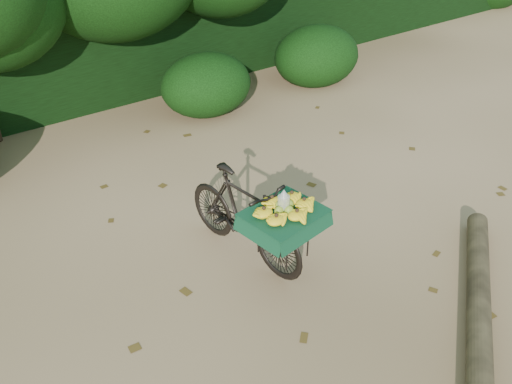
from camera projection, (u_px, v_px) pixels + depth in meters
ground at (297, 282)px, 5.89m from camera, size 80.00×80.00×0.00m
vendor_bicycle at (245, 216)px, 5.97m from camera, size 0.89×1.88×1.07m
fallen_log at (479, 313)px, 5.34m from camera, size 2.77×2.08×0.23m
hedge_backdrop at (75, 48)px, 9.66m from camera, size 26.00×1.80×1.80m
bush_clumps at (154, 102)px, 8.80m from camera, size 8.80×1.70×0.90m
leaf_litter at (262, 250)px, 6.33m from camera, size 7.00×7.30×0.01m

